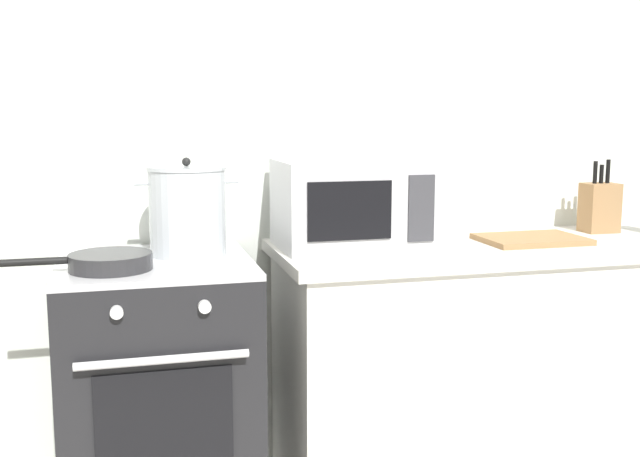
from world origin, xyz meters
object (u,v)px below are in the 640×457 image
(stove, at_px, (160,399))
(stock_pot, at_px, (188,210))
(microwave, at_px, (351,204))
(cutting_board, at_px, (531,239))
(knife_block, at_px, (600,207))
(frying_pan, at_px, (108,262))

(stove, bearing_deg, stock_pot, 34.47)
(stock_pot, height_order, microwave, stock_pot)
(cutting_board, relative_size, knife_block, 1.28)
(frying_pan, height_order, knife_block, knife_block)
(stove, relative_size, microwave, 1.84)
(stove, relative_size, cutting_board, 2.56)
(cutting_board, distance_m, knife_block, 0.41)
(cutting_board, height_order, knife_block, knife_block)
(frying_pan, bearing_deg, cutting_board, 4.54)
(stove, distance_m, microwave, 0.91)
(stock_pot, xyz_separation_m, frying_pan, (-0.25, -0.19, -0.12))
(stove, relative_size, frying_pan, 2.07)
(microwave, bearing_deg, stock_pot, -179.80)
(stock_pot, distance_m, microwave, 0.56)
(stock_pot, distance_m, cutting_board, 1.22)
(frying_pan, distance_m, knife_block, 1.86)
(stock_pot, bearing_deg, frying_pan, -142.64)
(stove, bearing_deg, frying_pan, -140.47)
(microwave, bearing_deg, knife_block, 3.45)
(stock_pot, height_order, frying_pan, stock_pot)
(microwave, relative_size, knife_block, 1.78)
(frying_pan, bearing_deg, knife_block, 7.94)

